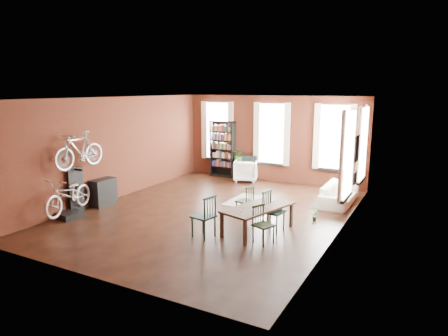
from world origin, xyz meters
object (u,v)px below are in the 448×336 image
Objects in this scene: dining_chair_a at (204,216)px; bookshelf at (223,149)px; console_table at (103,192)px; dining_chair_c at (263,225)px; bicycle_floor at (68,179)px; cream_sofa at (339,190)px; white_armchair at (246,170)px; dining_chair_b at (245,201)px; dining_chair_d at (274,212)px; bike_trainer at (70,215)px; dining_table at (258,219)px; plant_stand at (239,171)px.

bookshelf reaches higher than dining_chair_a.
bookshelf is 2.75× the size of console_table.
dining_chair_a is at bearing 123.48° from dining_chair_c.
cream_sofa is at bearing 25.79° from bicycle_floor.
white_armchair is (-2.99, 5.47, 0.00)m from dining_chair_c.
white_armchair is (-1.59, 5.75, -0.07)m from dining_chair_a.
bookshelf reaches higher than white_armchair.
bookshelf reaches higher than dining_chair_b.
dining_chair_d is at bearing 102.92° from white_armchair.
dining_chair_b is 4.77m from bike_trainer.
dining_chair_a is 1.17× the size of dining_chair_b.
dining_chair_d is (-0.09, 0.86, 0.06)m from dining_chair_c.
console_table is at bearing 119.33° from cream_sofa.
dining_chair_d is at bearing 3.17° from console_table.
dining_table is at bearing -53.94° from bookshelf.
console_table is 1.32× the size of plant_stand.
dining_chair_b is at bearing 95.41° from white_armchair.
dining_chair_b reaches higher than cream_sofa.
bookshelf is 6.74m from bike_trainer.
white_armchair is (-1.79, 3.89, 0.01)m from dining_chair_b.
dining_chair_a is 0.46× the size of bookshelf.
dining_chair_c reaches higher than dining_table.
plant_stand is (0.73, 0.00, -0.80)m from bookshelf.
dining_table is 2.20× the size of dining_chair_b.
dining_chair_c is at bearing 111.80° from dining_chair_a.
white_armchair is 4.05m from cream_sofa.
bookshelf is (-2.94, 4.18, 0.67)m from dining_chair_b.
dining_chair_a is 1.16× the size of dining_chair_c.
plant_stand is (-0.42, 0.30, -0.13)m from white_armchair.
cream_sofa is (4.95, -1.70, -0.69)m from bookshelf.
bookshelf is at bearing 67.31° from bicycle_floor.
white_armchair is 1.54× the size of bike_trainer.
dining_chair_b is (-0.80, 0.96, 0.11)m from dining_table.
bookshelf reaches higher than dining_chair_c.
dining_chair_b is 0.47× the size of bicycle_floor.
bike_trainer is at bearing -71.85° from dining_chair_a.
white_armchair reaches higher than console_table.
bookshelf reaches higher than cream_sofa.
bookshelf reaches higher than console_table.
bicycle_floor is (0.00, 0.02, 1.01)m from bike_trainer.
plant_stand is at bearing -150.98° from dining_chair_a.
console_table is at bearing -63.71° from dining_chair_b.
dining_chair_a reaches higher than dining_chair_b.
cream_sofa is 3.43× the size of plant_stand.
cream_sofa reaches higher than console_table.
dining_chair_b is 0.87× the size of dining_chair_d.
console_table is (-0.10, 1.36, 0.32)m from bike_trainer.
plant_stand is at bearing 41.77° from dining_chair_d.
dining_table is 5.16m from bicycle_floor.
dining_table is 5.95m from plant_stand.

